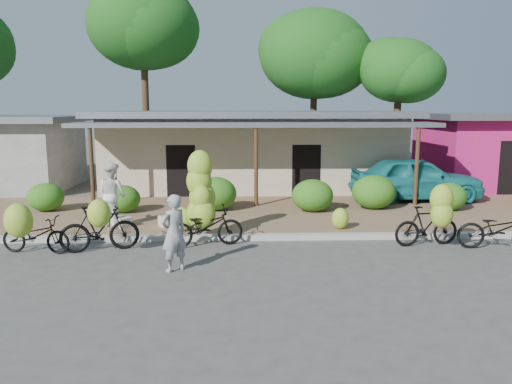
% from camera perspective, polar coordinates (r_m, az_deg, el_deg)
% --- Properties ---
extents(ground, '(100.00, 100.00, 0.00)m').
position_cam_1_polar(ground, '(11.50, 1.09, -8.07)').
color(ground, '#464441').
rests_on(ground, ground).
extents(sidewalk, '(60.00, 6.00, 0.12)m').
position_cam_1_polar(sidewalk, '(16.32, 0.15, -2.53)').
color(sidewalk, '#8A634A').
rests_on(sidewalk, ground).
extents(curb, '(60.00, 0.25, 0.15)m').
position_cam_1_polar(curb, '(13.40, 0.63, -5.17)').
color(curb, '#A8A399').
rests_on(curb, ground).
extents(shop_main, '(13.00, 8.50, 3.35)m').
position_cam_1_polar(shop_main, '(21.95, -0.43, 4.98)').
color(shop_main, beige).
rests_on(shop_main, ground).
extents(shop_pink, '(6.00, 6.00, 3.25)m').
position_cam_1_polar(shop_pink, '(24.65, 24.85, 4.48)').
color(shop_pink, '#D02058').
rests_on(shop_pink, ground).
extents(tree_far_center, '(5.74, 5.66, 9.94)m').
position_cam_1_polar(tree_far_center, '(27.86, -13.17, 18.19)').
color(tree_far_center, '#49301D').
rests_on(tree_far_center, ground).
extents(tree_center_right, '(5.99, 5.93, 8.69)m').
position_cam_1_polar(tree_center_right, '(27.99, 6.27, 15.55)').
color(tree_center_right, '#49301D').
rests_on(tree_center_right, ground).
extents(tree_near_right, '(4.17, 3.97, 6.99)m').
position_cam_1_polar(tree_near_right, '(26.82, 15.59, 13.40)').
color(tree_near_right, '#49301D').
rests_on(tree_near_right, ground).
extents(hedge_0, '(1.19, 1.07, 0.93)m').
position_cam_1_polar(hedge_0, '(17.83, -22.91, -0.55)').
color(hedge_0, '#2B5B15').
rests_on(hedge_0, sidewalk).
extents(hedge_1, '(1.15, 1.04, 0.90)m').
position_cam_1_polar(hedge_1, '(16.79, -15.01, -0.75)').
color(hedge_1, '#2B5B15').
rests_on(hedge_1, sidewalk).
extents(hedge_2, '(1.43, 1.29, 1.11)m').
position_cam_1_polar(hedge_2, '(16.61, -4.69, -0.18)').
color(hedge_2, '#2B5B15').
rests_on(hedge_2, sidewalk).
extents(hedge_3, '(1.36, 1.23, 1.06)m').
position_cam_1_polar(hedge_3, '(16.47, 6.48, -0.39)').
color(hedge_3, '#2B5B15').
rests_on(hedge_3, sidewalk).
extents(hedge_4, '(1.47, 1.32, 1.14)m').
position_cam_1_polar(hedge_4, '(17.26, 13.30, 0.01)').
color(hedge_4, '#2B5B15').
rests_on(hedge_4, sidewalk).
extents(hedge_5, '(1.18, 1.06, 0.92)m').
position_cam_1_polar(hedge_5, '(17.76, 21.13, -0.48)').
color(hedge_5, '#2B5B15').
rests_on(hedge_5, sidewalk).
extents(bike_far_left, '(1.79, 1.34, 1.36)m').
position_cam_1_polar(bike_far_left, '(13.09, -24.23, -4.16)').
color(bike_far_left, black).
rests_on(bike_far_left, ground).
extents(bike_left, '(1.98, 1.37, 1.42)m').
position_cam_1_polar(bike_left, '(12.73, -17.45, -3.82)').
color(bike_left, black).
rests_on(bike_left, ground).
extents(bike_center, '(2.08, 1.42, 2.42)m').
position_cam_1_polar(bike_center, '(12.89, -6.11, -1.93)').
color(bike_center, black).
rests_on(bike_center, ground).
extents(bike_right, '(1.79, 1.25, 1.68)m').
position_cam_1_polar(bike_right, '(13.28, 19.34, -3.08)').
color(bike_right, black).
rests_on(bike_right, ground).
extents(bike_far_right, '(2.05, 1.04, 1.03)m').
position_cam_1_polar(bike_far_right, '(13.79, 25.97, -3.85)').
color(bike_far_right, black).
rests_on(bike_far_right, ground).
extents(loose_banana_a, '(0.49, 0.42, 0.61)m').
position_cam_1_polar(loose_banana_a, '(14.27, -8.41, -2.91)').
color(loose_banana_a, '#9DC531').
rests_on(loose_banana_a, sidewalk).
extents(loose_banana_b, '(0.51, 0.43, 0.64)m').
position_cam_1_polar(loose_banana_b, '(13.95, -8.19, -3.14)').
color(loose_banana_b, '#9DC531').
rests_on(loose_banana_b, sidewalk).
extents(loose_banana_c, '(0.48, 0.41, 0.60)m').
position_cam_1_polar(loose_banana_c, '(14.22, 9.61, -3.00)').
color(loose_banana_c, '#9DC531').
rests_on(loose_banana_c, sidewalk).
extents(sack_near, '(0.93, 0.79, 0.30)m').
position_cam_1_polar(sack_near, '(14.70, -9.32, -3.18)').
color(sack_near, beige).
rests_on(sack_near, sidewalk).
extents(sack_far, '(0.81, 0.78, 0.28)m').
position_cam_1_polar(sack_far, '(14.93, -15.37, -3.24)').
color(sack_far, beige).
rests_on(sack_far, sidewalk).
extents(vendor, '(0.73, 0.70, 1.68)m').
position_cam_1_polar(vendor, '(10.86, -9.38, -4.64)').
color(vendor, gray).
rests_on(vendor, ground).
extents(bystander, '(1.14, 1.08, 1.85)m').
position_cam_1_polar(bystander, '(14.86, -16.10, -0.25)').
color(bystander, silver).
rests_on(bystander, sidewalk).
extents(teal_van, '(4.74, 1.92, 1.61)m').
position_cam_1_polar(teal_van, '(19.26, 17.80, 1.49)').
color(teal_van, '#1B787D').
rests_on(teal_van, sidewalk).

